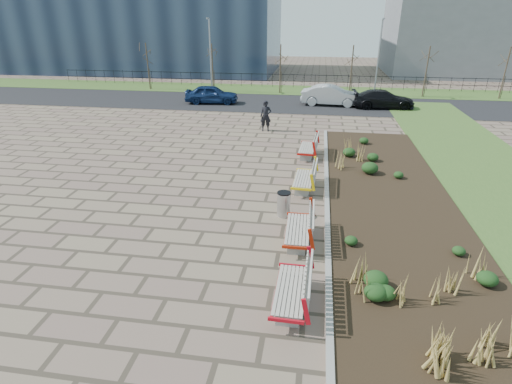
# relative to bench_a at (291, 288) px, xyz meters

# --- Properties ---
(ground) EXTENTS (120.00, 120.00, 0.00)m
(ground) POSITION_rel_bench_a_xyz_m (-3.00, 1.43, -0.50)
(ground) COLOR #6C5D4A
(ground) RESTS_ON ground
(planting_bed) EXTENTS (4.50, 18.00, 0.10)m
(planting_bed) POSITION_rel_bench_a_xyz_m (3.25, 6.43, -0.45)
(planting_bed) COLOR black
(planting_bed) RESTS_ON ground
(planting_curb) EXTENTS (0.16, 18.00, 0.15)m
(planting_curb) POSITION_rel_bench_a_xyz_m (0.92, 6.43, -0.42)
(planting_curb) COLOR gray
(planting_curb) RESTS_ON ground
(grass_verge_far) EXTENTS (80.00, 5.00, 0.04)m
(grass_verge_far) POSITION_rel_bench_a_xyz_m (-3.00, 29.43, -0.48)
(grass_verge_far) COLOR #33511E
(grass_verge_far) RESTS_ON ground
(road) EXTENTS (80.00, 7.00, 0.02)m
(road) POSITION_rel_bench_a_xyz_m (-3.00, 23.43, -0.49)
(road) COLOR black
(road) RESTS_ON ground
(bench_a) EXTENTS (0.94, 2.12, 1.00)m
(bench_a) POSITION_rel_bench_a_xyz_m (0.00, 0.00, 0.00)
(bench_a) COLOR #B90C1A
(bench_a) RESTS_ON ground
(bench_b) EXTENTS (0.93, 2.11, 1.00)m
(bench_b) POSITION_rel_bench_a_xyz_m (0.00, 2.93, 0.00)
(bench_b) COLOR #AE230B
(bench_b) RESTS_ON ground
(bench_c) EXTENTS (1.01, 2.14, 1.00)m
(bench_c) POSITION_rel_bench_a_xyz_m (0.00, 7.02, 0.00)
(bench_c) COLOR yellow
(bench_c) RESTS_ON ground
(bench_d) EXTENTS (1.03, 2.15, 1.00)m
(bench_d) POSITION_rel_bench_a_xyz_m (0.00, 11.04, 0.00)
(bench_d) COLOR #B6110C
(bench_d) RESTS_ON ground
(litter_bin) EXTENTS (0.45, 0.45, 0.86)m
(litter_bin) POSITION_rel_bench_a_xyz_m (-0.57, 4.58, -0.07)
(litter_bin) COLOR #B2B2B7
(litter_bin) RESTS_ON ground
(pedestrian) EXTENTS (0.68, 0.47, 1.79)m
(pedestrian) POSITION_rel_bench_a_xyz_m (-2.60, 15.34, 0.39)
(pedestrian) COLOR black
(pedestrian) RESTS_ON ground
(car_blue) EXTENTS (4.17, 2.01, 1.37)m
(car_blue) POSITION_rel_bench_a_xyz_m (-7.77, 22.61, 0.21)
(car_blue) COLOR #122550
(car_blue) RESTS_ON road
(car_silver) EXTENTS (4.58, 1.89, 1.47)m
(car_silver) POSITION_rel_bench_a_xyz_m (1.34, 23.28, 0.26)
(car_silver) COLOR #A6AAAE
(car_silver) RESTS_ON road
(car_black) EXTENTS (4.59, 2.15, 1.30)m
(car_black) POSITION_rel_bench_a_xyz_m (5.08, 22.84, 0.17)
(car_black) COLOR black
(car_black) RESTS_ON road
(tree_a) EXTENTS (1.40, 1.40, 4.00)m
(tree_a) POSITION_rel_bench_a_xyz_m (-15.00, 27.93, 1.54)
(tree_a) COLOR #4C3D2D
(tree_a) RESTS_ON grass_verge_far
(tree_b) EXTENTS (1.40, 1.40, 4.00)m
(tree_b) POSITION_rel_bench_a_xyz_m (-9.00, 27.93, 1.54)
(tree_b) COLOR #4C3D2D
(tree_b) RESTS_ON grass_verge_far
(tree_c) EXTENTS (1.40, 1.40, 4.00)m
(tree_c) POSITION_rel_bench_a_xyz_m (-3.00, 27.93, 1.54)
(tree_c) COLOR #4C3D2D
(tree_c) RESTS_ON grass_verge_far
(tree_d) EXTENTS (1.40, 1.40, 4.00)m
(tree_d) POSITION_rel_bench_a_xyz_m (3.00, 27.93, 1.54)
(tree_d) COLOR #4C3D2D
(tree_d) RESTS_ON grass_verge_far
(tree_e) EXTENTS (1.40, 1.40, 4.00)m
(tree_e) POSITION_rel_bench_a_xyz_m (9.00, 27.93, 1.54)
(tree_e) COLOR #4C3D2D
(tree_e) RESTS_ON grass_verge_far
(tree_f) EXTENTS (1.40, 1.40, 4.00)m
(tree_f) POSITION_rel_bench_a_xyz_m (15.00, 27.93, 1.54)
(tree_f) COLOR #4C3D2D
(tree_f) RESTS_ON grass_verge_far
(lamp_west) EXTENTS (0.24, 0.60, 6.00)m
(lamp_west) POSITION_rel_bench_a_xyz_m (-9.00, 27.43, 2.54)
(lamp_west) COLOR gray
(lamp_west) RESTS_ON grass_verge_far
(lamp_east) EXTENTS (0.24, 0.60, 6.00)m
(lamp_east) POSITION_rel_bench_a_xyz_m (5.00, 27.43, 2.54)
(lamp_east) COLOR gray
(lamp_east) RESTS_ON grass_verge_far
(railing_fence) EXTENTS (44.00, 0.10, 1.20)m
(railing_fence) POSITION_rel_bench_a_xyz_m (-3.00, 30.93, 0.14)
(railing_fence) COLOR black
(railing_fence) RESTS_ON grass_verge_far
(building_glass) EXTENTS (40.00, 14.00, 15.00)m
(building_glass) POSITION_rel_bench_a_xyz_m (-25.00, 41.43, 7.00)
(building_glass) COLOR #192338
(building_glass) RESTS_ON ground
(building_grey) EXTENTS (18.00, 12.00, 10.00)m
(building_grey) POSITION_rel_bench_a_xyz_m (17.00, 43.43, 4.50)
(building_grey) COLOR slate
(building_grey) RESTS_ON ground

